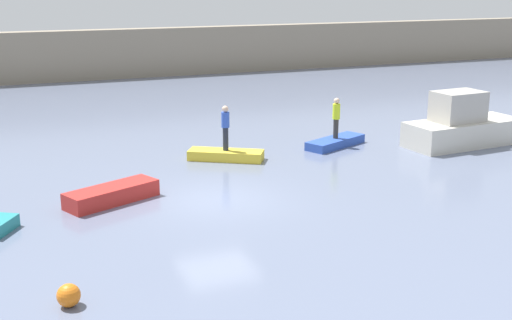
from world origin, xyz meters
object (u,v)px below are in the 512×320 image
(motorboat, at_px, (462,126))
(rowboat_yellow, at_px, (226,155))
(mooring_buoy, at_px, (69,295))
(rowboat_blue, at_px, (335,142))
(person_hiviz_shirt, at_px, (336,116))
(rowboat_red, at_px, (112,194))
(person_blue_shirt, at_px, (225,125))

(motorboat, bearing_deg, rowboat_yellow, 171.55)
(rowboat_yellow, height_order, mooring_buoy, mooring_buoy)
(rowboat_yellow, bearing_deg, rowboat_blue, 35.24)
(motorboat, relative_size, rowboat_blue, 1.79)
(person_hiviz_shirt, height_order, mooring_buoy, person_hiviz_shirt)
(rowboat_yellow, xyz_separation_m, rowboat_blue, (5.10, 0.31, -0.01))
(rowboat_red, bearing_deg, person_hiviz_shirt, -3.01)
(motorboat, distance_m, rowboat_yellow, 10.38)
(motorboat, bearing_deg, rowboat_red, -172.53)
(person_hiviz_shirt, bearing_deg, person_blue_shirt, -176.52)
(motorboat, xyz_separation_m, rowboat_yellow, (-10.25, 1.52, -0.64))
(rowboat_red, height_order, rowboat_yellow, rowboat_red)
(rowboat_blue, bearing_deg, mooring_buoy, -163.80)
(rowboat_red, height_order, mooring_buoy, rowboat_red)
(motorboat, relative_size, person_blue_shirt, 3.00)
(person_blue_shirt, bearing_deg, person_hiviz_shirt, 3.48)
(motorboat, distance_m, person_blue_shirt, 10.38)
(rowboat_blue, distance_m, mooring_buoy, 16.38)
(person_hiviz_shirt, relative_size, person_blue_shirt, 0.97)
(rowboat_yellow, relative_size, mooring_buoy, 5.60)
(rowboat_yellow, bearing_deg, person_hiviz_shirt, 35.24)
(person_hiviz_shirt, bearing_deg, mooring_buoy, -139.51)
(rowboat_yellow, distance_m, person_blue_shirt, 1.21)
(rowboat_yellow, relative_size, person_hiviz_shirt, 1.69)
(person_hiviz_shirt, distance_m, person_blue_shirt, 5.11)
(motorboat, distance_m, mooring_buoy, 19.69)
(motorboat, height_order, rowboat_red, motorboat)
(rowboat_blue, distance_m, person_hiviz_shirt, 1.16)
(rowboat_red, height_order, person_hiviz_shirt, person_hiviz_shirt)
(rowboat_red, distance_m, person_blue_shirt, 6.36)
(person_blue_shirt, bearing_deg, rowboat_red, -145.53)
(mooring_buoy, bearing_deg, person_hiviz_shirt, 40.49)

